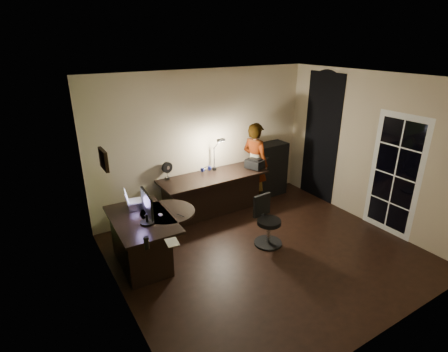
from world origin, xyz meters
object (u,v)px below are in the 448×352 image
monitor (146,212)px  office_chair (269,222)px  cabinet (269,170)px  person (255,163)px  desk_right (214,194)px  desk_left (144,241)px

monitor → office_chair: size_ratio=0.60×
cabinet → monitor: bearing=-160.7°
monitor → cabinet: bearing=25.5°
office_chair → person: bearing=56.8°
desk_right → monitor: 2.08m
desk_left → cabinet: (3.16, 1.01, 0.19)m
desk_left → monitor: bearing=-81.9°
office_chair → desk_right: bearing=93.0°
desk_right → desk_left: bearing=-153.8°
desk_left → desk_right: size_ratio=0.64×
office_chair → person: size_ratio=0.50×
desk_left → person: (2.71, 0.90, 0.45)m
monitor → person: (2.69, 1.09, -0.11)m
desk_right → monitor: size_ratio=4.17×
person → desk_left: bearing=94.9°
desk_right → cabinet: 1.46m
desk_right → person: 1.09m
desk_left → monitor: size_ratio=2.65×
cabinet → person: size_ratio=0.69×
person → monitor: bearing=98.7°
cabinet → office_chair: bearing=-129.8°
monitor → person: bearing=26.7°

